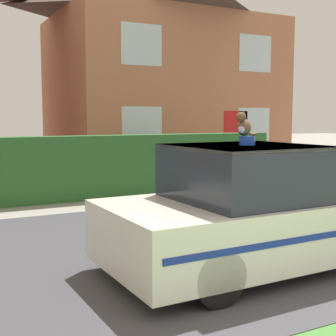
% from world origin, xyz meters
% --- Properties ---
extents(road_strip, '(28.00, 5.97, 0.01)m').
position_xyz_m(road_strip, '(0.00, 4.25, 0.01)').
color(road_strip, '#424247').
rests_on(road_strip, ground).
extents(garden_hedge, '(9.04, 0.52, 1.46)m').
position_xyz_m(garden_hedge, '(0.71, 8.64, 0.73)').
color(garden_hedge, '#2D662D').
rests_on(garden_hedge, ground).
extents(police_car, '(4.05, 1.91, 1.63)m').
position_xyz_m(police_car, '(0.64, 2.92, 0.70)').
color(police_car, black).
rests_on(police_car, road_strip).
extents(cat, '(0.36, 0.27, 0.31)m').
position_xyz_m(cat, '(0.50, 3.06, 1.77)').
color(cat, brown).
rests_on(cat, police_car).
extents(house_right, '(8.52, 6.26, 7.44)m').
position_xyz_m(house_right, '(5.43, 15.06, 3.79)').
color(house_right, '#A86B4C').
rests_on(house_right, ground).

